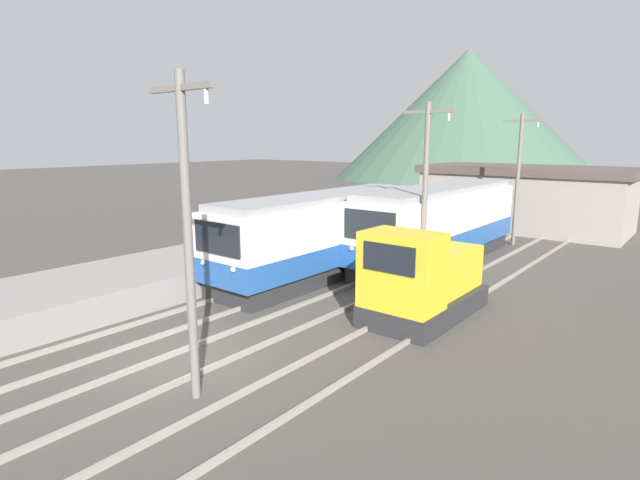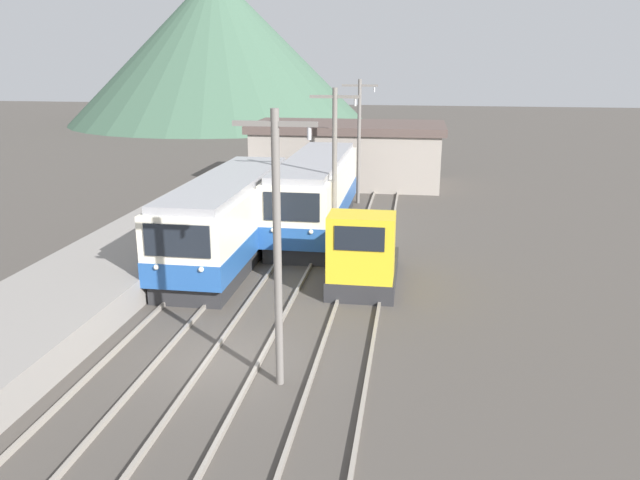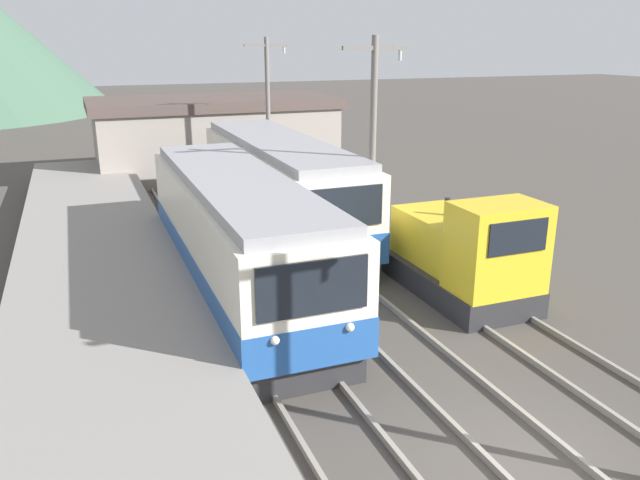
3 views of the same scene
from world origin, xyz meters
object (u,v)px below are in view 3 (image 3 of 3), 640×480
object	(u,v)px
commuter_train_left	(238,241)
catenary_mast_far	(268,112)
catenary_mast_mid	(373,148)
commuter_train_center	(280,192)
shunting_locomotive	(465,255)

from	to	relation	value
commuter_train_left	catenary_mast_far	world-z (taller)	catenary_mast_far
catenary_mast_mid	catenary_mast_far	size ratio (longest dim) A/B	1.00
catenary_mast_far	catenary_mast_mid	bearing A→B (deg)	-90.00
commuter_train_left	catenary_mast_far	xyz separation A→B (m)	(4.31, 11.22, 2.21)
commuter_train_center	shunting_locomotive	world-z (taller)	commuter_train_center
commuter_train_left	shunting_locomotive	distance (m)	6.24
commuter_train_left	catenary_mast_mid	world-z (taller)	catenary_mast_mid
shunting_locomotive	catenary_mast_mid	distance (m)	4.16
commuter_train_center	catenary_mast_mid	bearing A→B (deg)	-71.08
commuter_train_left	shunting_locomotive	size ratio (longest dim) A/B	2.44
commuter_train_left	commuter_train_center	bearing A→B (deg)	60.70
shunting_locomotive	catenary_mast_mid	bearing A→B (deg)	117.50
shunting_locomotive	catenary_mast_mid	xyz separation A→B (m)	(-1.49, 2.87, 2.62)
shunting_locomotive	catenary_mast_far	bearing A→B (deg)	96.31
commuter_train_center	shunting_locomotive	xyz separation A→B (m)	(3.00, -7.27, -0.46)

